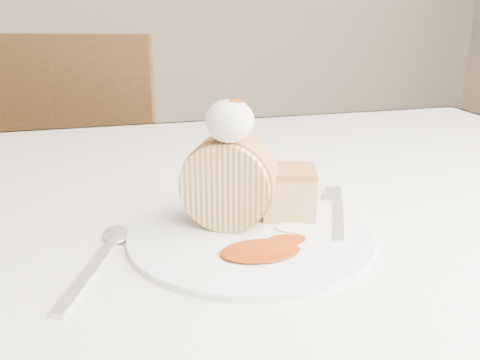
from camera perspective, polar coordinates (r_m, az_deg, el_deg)
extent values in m
cube|color=silver|center=(0.80, -1.41, -2.19)|extent=(1.40, 0.90, 0.04)
cube|color=silver|center=(1.25, -5.98, -0.10)|extent=(1.40, 0.01, 0.28)
cylinder|color=brown|center=(1.50, 19.21, -8.28)|extent=(0.06, 0.06, 0.71)
cube|color=brown|center=(1.78, -14.24, -0.27)|extent=(0.55, 0.55, 0.04)
cube|color=brown|center=(1.53, -17.13, 6.08)|extent=(0.43, 0.17, 0.46)
cylinder|color=brown|center=(1.99, -6.96, -4.94)|extent=(0.04, 0.04, 0.43)
cylinder|color=brown|center=(2.09, -17.15, -4.52)|extent=(0.04, 0.04, 0.43)
cylinder|color=brown|center=(1.66, -9.21, -10.19)|extent=(0.04, 0.04, 0.43)
cylinder|color=brown|center=(1.78, -21.23, -9.29)|extent=(0.04, 0.04, 0.43)
cylinder|color=brown|center=(1.60, 24.14, -14.49)|extent=(0.03, 0.03, 0.36)
cylinder|color=white|center=(0.63, 1.11, -5.82)|extent=(0.35, 0.35, 0.01)
cylinder|color=beige|center=(0.63, -1.21, -0.24)|extent=(0.12, 0.10, 0.11)
cube|color=#C6814B|center=(0.67, 5.22, -1.61)|extent=(0.08, 0.07, 0.05)
ellipsoid|color=white|center=(0.60, -1.12, 6.31)|extent=(0.06, 0.06, 0.05)
ellipsoid|color=#8D2D05|center=(0.59, -0.87, 8.91)|extent=(0.03, 0.02, 0.01)
cube|color=silver|center=(0.67, 10.50, -4.18)|extent=(0.09, 0.16, 0.00)
cube|color=silver|center=(0.57, -16.02, -9.81)|extent=(0.09, 0.18, 0.00)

